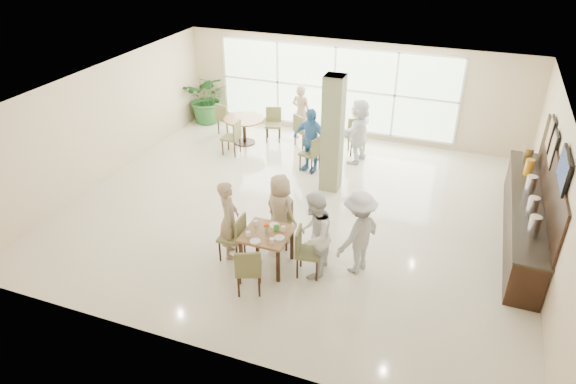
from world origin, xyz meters
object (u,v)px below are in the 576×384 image
(round_table_left, at_px, (244,124))
(potted_plant, at_px, (208,98))
(adult_standing, at_px, (301,113))
(teen_left, at_px, (229,219))
(adult_a, at_px, (310,140))
(teen_standing, at_px, (359,233))
(buffet_counter, at_px, (525,215))
(adult_b, at_px, (359,131))
(teen_right, at_px, (314,235))
(round_table_right, at_px, (323,138))
(main_table, at_px, (267,237))
(teen_far, at_px, (280,209))

(round_table_left, distance_m, potted_plant, 2.05)
(potted_plant, distance_m, adult_standing, 3.17)
(teen_left, bearing_deg, round_table_left, -0.36)
(round_table_left, distance_m, teen_left, 5.42)
(adult_a, xyz_separation_m, adult_standing, (-0.87, 1.80, -0.02))
(teen_standing, bearing_deg, buffet_counter, 152.24)
(round_table_left, xyz_separation_m, adult_b, (3.33, -0.03, 0.28))
(teen_right, distance_m, adult_standing, 6.27)
(teen_right, bearing_deg, teen_left, -91.62)
(teen_standing, bearing_deg, round_table_right, -130.22)
(main_table, bearing_deg, teen_right, 6.85)
(buffet_counter, height_order, adult_b, buffet_counter)
(adult_standing, bearing_deg, teen_left, 108.57)
(adult_b, bearing_deg, buffet_counter, 70.88)
(round_table_left, bearing_deg, teen_right, -53.46)
(round_table_left, relative_size, round_table_right, 1.16)
(teen_right, bearing_deg, round_table_left, -145.28)
(buffet_counter, bearing_deg, potted_plant, 158.97)
(round_table_left, xyz_separation_m, teen_far, (2.77, -4.27, 0.17))
(round_table_right, height_order, teen_far, teen_far)
(round_table_right, xyz_separation_m, teen_far, (0.40, -4.19, 0.21))
(potted_plant, relative_size, teen_left, 0.99)
(teen_right, xyz_separation_m, teen_standing, (0.73, 0.39, -0.03))
(main_table, xyz_separation_m, round_table_right, (-0.47, 5.05, -0.10))
(teen_standing, xyz_separation_m, adult_a, (-2.14, 3.65, 0.01))
(main_table, distance_m, potted_plant, 7.70)
(teen_left, relative_size, teen_standing, 0.97)
(round_table_right, bearing_deg, round_table_left, 178.16)
(teen_standing, distance_m, adult_standing, 6.23)
(teen_left, distance_m, teen_right, 1.70)
(round_table_left, relative_size, adult_b, 0.67)
(round_table_left, xyz_separation_m, teen_left, (2.02, -5.02, 0.22))
(teen_far, relative_size, adult_b, 0.88)
(potted_plant, height_order, teen_far, potted_plant)
(potted_plant, xyz_separation_m, teen_standing, (6.18, -5.71, 0.03))
(buffet_counter, height_order, teen_standing, buffet_counter)
(teen_standing, bearing_deg, adult_b, -141.01)
(buffet_counter, distance_m, teen_left, 5.97)
(main_table, relative_size, teen_far, 0.57)
(round_table_left, bearing_deg, adult_standing, 29.93)
(teen_right, bearing_deg, teen_standing, 115.91)
(teen_right, bearing_deg, main_table, -84.96)
(adult_a, bearing_deg, teen_left, -81.69)
(potted_plant, relative_size, teen_far, 1.05)
(adult_a, distance_m, adult_standing, 2.01)
(round_table_left, height_order, teen_standing, teen_standing)
(main_table, height_order, teen_right, teen_right)
(teen_far, relative_size, teen_right, 0.89)
(teen_left, bearing_deg, round_table_right, -26.33)
(teen_right, xyz_separation_m, adult_standing, (-2.28, 5.84, -0.03))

